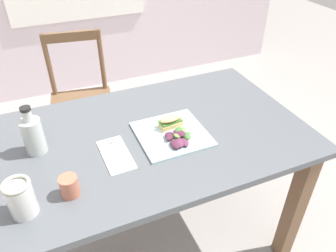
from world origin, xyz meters
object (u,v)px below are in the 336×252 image
(cup_extra_side, at_px, (69,186))
(chair_wooden_far, at_px, (82,101))
(plate_lunch, at_px, (172,134))
(bottle_cold_brew, at_px, (34,137))
(dining_table, at_px, (157,155))
(mason_jar_iced_tea, at_px, (21,200))
(sandwich_half_front, at_px, (171,121))
(fork_on_napkin, at_px, (115,151))

(cup_extra_side, bearing_deg, chair_wooden_far, 79.65)
(chair_wooden_far, height_order, plate_lunch, chair_wooden_far)
(bottle_cold_brew, bearing_deg, chair_wooden_far, 70.72)
(dining_table, xyz_separation_m, plate_lunch, (0.05, -0.05, 0.13))
(chair_wooden_far, distance_m, mason_jar_iced_tea, 1.22)
(dining_table, distance_m, chair_wooden_far, 0.92)
(sandwich_half_front, bearing_deg, plate_lunch, -109.48)
(plate_lunch, distance_m, bottle_cold_brew, 0.55)
(fork_on_napkin, xyz_separation_m, mason_jar_iced_tea, (-0.34, -0.18, 0.05))
(chair_wooden_far, xyz_separation_m, plate_lunch, (0.25, -0.93, 0.30))
(sandwich_half_front, height_order, fork_on_napkin, sandwich_half_front)
(sandwich_half_front, bearing_deg, dining_table, 178.41)
(chair_wooden_far, relative_size, mason_jar_iced_tea, 6.59)
(dining_table, height_order, plate_lunch, plate_lunch)
(dining_table, relative_size, bottle_cold_brew, 6.26)
(fork_on_napkin, relative_size, cup_extra_side, 2.47)
(sandwich_half_front, bearing_deg, fork_on_napkin, -167.43)
(cup_extra_side, bearing_deg, bottle_cold_brew, 106.49)
(mason_jar_iced_tea, bearing_deg, fork_on_napkin, 27.17)
(plate_lunch, xyz_separation_m, cup_extra_side, (-0.45, -0.17, 0.03))
(sandwich_half_front, bearing_deg, bottle_cold_brew, 172.73)
(bottle_cold_brew, bearing_deg, cup_extra_side, -73.51)
(sandwich_half_front, height_order, cup_extra_side, cup_extra_side)
(bottle_cold_brew, distance_m, mason_jar_iced_tea, 0.31)
(mason_jar_iced_tea, height_order, cup_extra_side, mason_jar_iced_tea)
(sandwich_half_front, relative_size, cup_extra_side, 1.44)
(plate_lunch, relative_size, mason_jar_iced_tea, 2.16)
(sandwich_half_front, bearing_deg, cup_extra_side, -155.24)
(dining_table, bearing_deg, bottle_cold_brew, 171.94)
(bottle_cold_brew, distance_m, cup_extra_side, 0.30)
(sandwich_half_front, height_order, mason_jar_iced_tea, mason_jar_iced_tea)
(cup_extra_side, bearing_deg, plate_lunch, 20.77)
(dining_table, bearing_deg, plate_lunch, -41.29)
(dining_table, height_order, chair_wooden_far, chair_wooden_far)
(plate_lunch, distance_m, fork_on_napkin, 0.25)
(plate_lunch, height_order, fork_on_napkin, plate_lunch)
(chair_wooden_far, relative_size, bottle_cold_brew, 4.26)
(sandwich_half_front, xyz_separation_m, cup_extra_side, (-0.46, -0.21, -0.00))
(chair_wooden_far, relative_size, plate_lunch, 3.05)
(bottle_cold_brew, xyz_separation_m, cup_extra_side, (0.08, -0.28, -0.03))
(chair_wooden_far, bearing_deg, dining_table, -77.49)
(dining_table, bearing_deg, cup_extra_side, -151.42)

